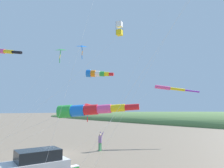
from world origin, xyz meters
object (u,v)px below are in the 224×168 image
Objects in this scene: person_adult_flyer at (100,141)px; kite_windsock_long_streamer_left at (170,88)px; kite_windsock_long_streamer_right at (96,74)px; kite_delta_rainbow_low_near at (61,50)px; parked_car at (34,165)px; kite_windsock_checkered_midright at (87,110)px; kite_delta_teal_far_right at (88,106)px; kite_delta_magenta_far_left at (82,47)px; kite_box_blue_topmost at (119,29)px.

kite_windsock_long_streamer_left reaches higher than person_adult_flyer.
kite_windsock_long_streamer_right is 1.07× the size of kite_delta_rainbow_low_near.
parked_car is at bearing -123.28° from kite_delta_rainbow_low_near.
kite_windsock_checkered_midright is (-17.43, -5.87, -2.93)m from kite_windsock_long_streamer_left.
kite_windsock_long_streamer_left is 1.87× the size of kite_delta_teal_far_right.
kite_windsock_long_streamer_left is 15.24m from kite_delta_rainbow_low_near.
kite_delta_magenta_far_left is 1.63× the size of kite_delta_teal_far_right.
kite_delta_magenta_far_left reaches higher than kite_box_blue_topmost.
kite_box_blue_topmost is 8.20m from kite_delta_rainbow_low_near.
kite_delta_teal_far_right is (-1.11, -0.11, -3.57)m from kite_windsock_long_streamer_right.
kite_windsock_long_streamer_right is 0.77× the size of kite_windsock_checkered_midright.
person_adult_flyer is (8.75, 4.68, 0.13)m from parked_car.
kite_delta_magenta_far_left is 1.08× the size of kite_box_blue_topmost.
person_adult_flyer is 4.00m from kite_delta_teal_far_right.
parked_car is 0.27× the size of kite_windsock_long_streamer_left.
parked_car is 0.27× the size of kite_windsock_checkered_midright.
kite_delta_magenta_far_left is at bearing 48.56° from parked_car.
kite_delta_rainbow_low_near is at bearing 121.18° from person_adult_flyer.
kite_delta_rainbow_low_near reaches higher than kite_windsock_checkered_midright.
person_adult_flyer is 0.15× the size of kite_box_blue_topmost.
kite_delta_rainbow_low_near reaches higher than person_adult_flyer.
parked_car is 21.38m from kite_delta_magenta_far_left.
person_adult_flyer is 7.27m from kite_windsock_long_streamer_right.
kite_windsock_long_streamer_right is at bearing 5.74° from kite_delta_teal_far_right.
kite_delta_magenta_far_left reaches higher than kite_delta_rainbow_low_near.
kite_windsock_checkered_midright is (-6.69, -8.27, -4.03)m from kite_windsock_long_streamer_right.
kite_delta_teal_far_right is (7.22, 4.84, 3.82)m from parked_car.
kite_windsock_long_streamer_left is 18.62m from kite_windsock_checkered_midright.
kite_box_blue_topmost is at bearing -174.22° from kite_windsock_long_streamer_left.
parked_car is 0.38× the size of kite_delta_rainbow_low_near.
kite_windsock_long_streamer_right is at bearing 51.02° from kite_windsock_checkered_midright.
kite_delta_rainbow_low_near is at bearing 56.72° from parked_car.
parked_car is 12.18m from kite_windsock_long_streamer_right.
kite_delta_teal_far_right is 0.53× the size of kite_windsock_checkered_midright.
parked_car is at bearing -170.24° from kite_box_blue_topmost.
kite_delta_rainbow_low_near is (-2.31, 4.23, 3.18)m from kite_windsock_long_streamer_right.
kite_delta_magenta_far_left is at bearing 127.53° from kite_windsock_long_streamer_left.
kite_delta_magenta_far_left is at bearing 34.23° from kite_delta_rainbow_low_near.
kite_windsock_checkered_midright is at bearing -120.89° from kite_delta_magenta_far_left.
kite_delta_rainbow_low_near reaches higher than parked_car.
kite_windsock_checkered_midright is at bearing -131.62° from person_adult_flyer.
kite_windsock_long_streamer_left is 1.24× the size of kite_box_blue_topmost.
kite_delta_magenta_far_left is (2.49, 8.05, 12.86)m from person_adult_flyer.
kite_windsock_long_streamer_right is 0.77× the size of kite_windsock_long_streamer_left.
person_adult_flyer is 0.12× the size of kite_windsock_checkered_midright.
kite_delta_magenta_far_left reaches higher than kite_windsock_checkered_midright.
kite_delta_rainbow_low_near is (-13.04, 6.64, 4.28)m from kite_windsock_long_streamer_left.
parked_car is 0.31× the size of kite_delta_magenta_far_left.
person_adult_flyer is at bearing -107.20° from kite_delta_magenta_far_left.
kite_windsock_long_streamer_left is at bearing 5.78° from kite_box_blue_topmost.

